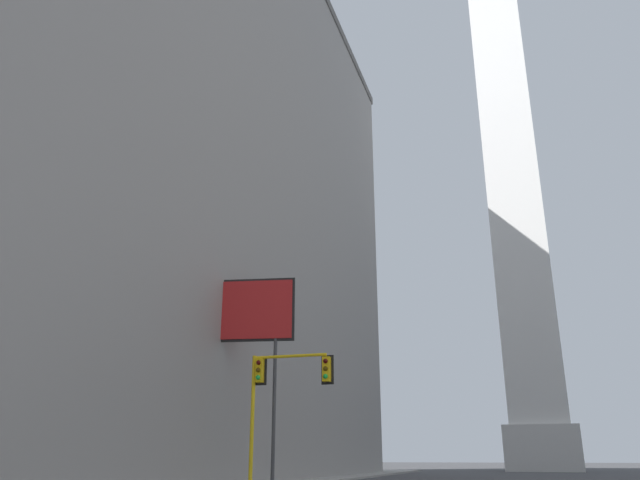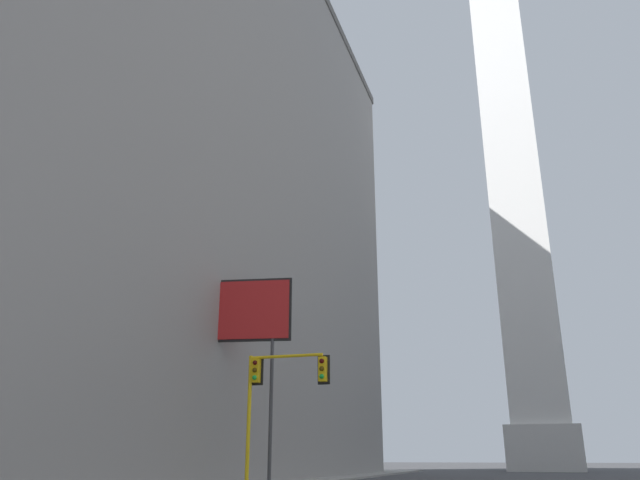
{
  "view_description": "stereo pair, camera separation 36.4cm",
  "coord_description": "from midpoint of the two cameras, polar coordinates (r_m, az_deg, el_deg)",
  "views": [
    {
      "loc": [
        -1.41,
        -2.91,
        1.5
      ],
      "look_at": [
        -17.78,
        48.6,
        20.37
      ],
      "focal_mm": 35.0,
      "sensor_mm": 36.0,
      "label": 1
    },
    {
      "loc": [
        -1.06,
        -2.8,
        1.5
      ],
      "look_at": [
        -17.78,
        48.6,
        20.37
      ],
      "focal_mm": 35.0,
      "sensor_mm": 36.0,
      "label": 2
    }
  ],
  "objects": [
    {
      "name": "building_left",
      "position": [
        49.05,
        -16.02,
        6.1
      ],
      "size": [
        22.75,
        59.33,
        43.73
      ],
      "color": "gray",
      "rests_on": "ground_plane"
    },
    {
      "name": "obelisk",
      "position": [
        86.35,
        16.89,
        6.38
      ],
      "size": [
        8.11,
        8.11,
        77.75
      ],
      "color": "silver",
      "rests_on": "ground_plane"
    },
    {
      "name": "traffic_light_mid_left",
      "position": [
        29.46,
        -4.15,
        -13.23
      ],
      "size": [
        4.05,
        0.51,
        6.03
      ],
      "color": "yellow",
      "rests_on": "ground_plane"
    },
    {
      "name": "billboard_sign",
      "position": [
        32.32,
        -7.71,
        -6.99
      ],
      "size": [
        5.64,
        1.25,
        10.24
      ],
      "color": "#3F3F42",
      "rests_on": "ground_plane"
    }
  ]
}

